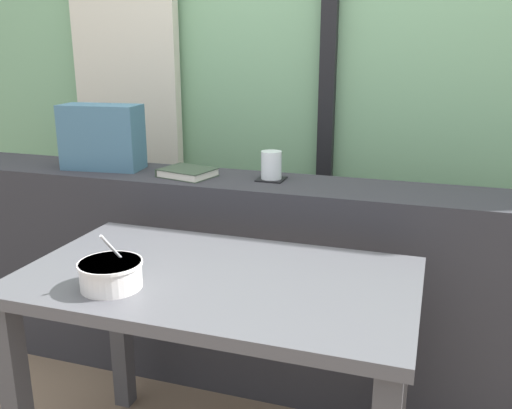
{
  "coord_description": "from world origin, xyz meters",
  "views": [
    {
      "loc": [
        0.61,
        -1.37,
        1.32
      ],
      "look_at": [
        0.01,
        0.44,
        0.78
      ],
      "focal_mm": 38.88,
      "sensor_mm": 36.0,
      "label": 1
    }
  ],
  "objects_px": {
    "soup_bowl": "(111,275)",
    "breakfast_table": "(217,313)",
    "juice_glass": "(271,166)",
    "throw_pillow": "(102,137)",
    "coaster_square": "(271,179)",
    "closed_book": "(187,172)"
  },
  "relations": [
    {
      "from": "juice_glass",
      "to": "closed_book",
      "type": "bearing_deg",
      "value": -171.83
    },
    {
      "from": "soup_bowl",
      "to": "coaster_square",
      "type": "bearing_deg",
      "value": 75.59
    },
    {
      "from": "closed_book",
      "to": "throw_pillow",
      "type": "distance_m",
      "value": 0.4
    },
    {
      "from": "coaster_square",
      "to": "juice_glass",
      "type": "relative_size",
      "value": 0.96
    },
    {
      "from": "juice_glass",
      "to": "closed_book",
      "type": "distance_m",
      "value": 0.33
    },
    {
      "from": "closed_book",
      "to": "soup_bowl",
      "type": "height_order",
      "value": "closed_book"
    },
    {
      "from": "soup_bowl",
      "to": "closed_book",
      "type": "bearing_deg",
      "value": 99.47
    },
    {
      "from": "breakfast_table",
      "to": "soup_bowl",
      "type": "relative_size",
      "value": 6.52
    },
    {
      "from": "soup_bowl",
      "to": "breakfast_table",
      "type": "bearing_deg",
      "value": 35.92
    },
    {
      "from": "coaster_square",
      "to": "juice_glass",
      "type": "bearing_deg",
      "value": 180.0
    },
    {
      "from": "breakfast_table",
      "to": "coaster_square",
      "type": "distance_m",
      "value": 0.67
    },
    {
      "from": "breakfast_table",
      "to": "closed_book",
      "type": "bearing_deg",
      "value": 121.73
    },
    {
      "from": "soup_bowl",
      "to": "throw_pillow",
      "type": "bearing_deg",
      "value": 123.68
    },
    {
      "from": "coaster_square",
      "to": "closed_book",
      "type": "bearing_deg",
      "value": -171.83
    },
    {
      "from": "juice_glass",
      "to": "soup_bowl",
      "type": "distance_m",
      "value": 0.82
    },
    {
      "from": "throw_pillow",
      "to": "soup_bowl",
      "type": "height_order",
      "value": "throw_pillow"
    },
    {
      "from": "throw_pillow",
      "to": "soup_bowl",
      "type": "xyz_separation_m",
      "value": [
        0.51,
        -0.76,
        -0.22
      ]
    },
    {
      "from": "juice_glass",
      "to": "throw_pillow",
      "type": "xyz_separation_m",
      "value": [
        -0.71,
        -0.02,
        0.08
      ]
    },
    {
      "from": "coaster_square",
      "to": "closed_book",
      "type": "height_order",
      "value": "closed_book"
    },
    {
      "from": "breakfast_table",
      "to": "throw_pillow",
      "type": "bearing_deg",
      "value": 141.16
    },
    {
      "from": "coaster_square",
      "to": "throw_pillow",
      "type": "distance_m",
      "value": 0.72
    },
    {
      "from": "coaster_square",
      "to": "closed_book",
      "type": "xyz_separation_m",
      "value": [
        -0.32,
        -0.05,
        0.01
      ]
    }
  ]
}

